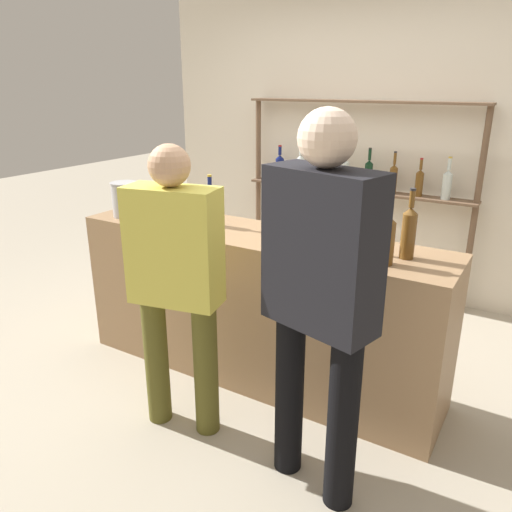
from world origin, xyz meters
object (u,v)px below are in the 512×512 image
object	(u,v)px
counter_bottle_0	(308,226)
wine_glass	(271,215)
counter_bottle_4	(336,227)
counter_bottle_1	(387,239)
counter_bottle_3	(210,207)
ice_bucket	(125,199)
counter_bottle_2	(409,231)
customer_right	(320,288)
customer_center	(176,275)

from	to	relation	value
counter_bottle_0	wine_glass	world-z (taller)	counter_bottle_0
counter_bottle_0	counter_bottle_4	size ratio (longest dim) A/B	1.04
counter_bottle_4	counter_bottle_1	bearing A→B (deg)	-19.73
counter_bottle_0	counter_bottle_3	distance (m)	0.74
ice_bucket	wine_glass	bearing A→B (deg)	11.03
counter_bottle_3	wine_glass	xyz separation A→B (m)	(0.40, 0.08, -0.02)
counter_bottle_2	customer_right	distance (m)	0.74
counter_bottle_2	customer_right	size ratio (longest dim) A/B	0.21
counter_bottle_0	ice_bucket	size ratio (longest dim) A/B	1.41
counter_bottle_2	ice_bucket	bearing A→B (deg)	-175.87
counter_bottle_0	counter_bottle_2	size ratio (longest dim) A/B	0.89
counter_bottle_0	counter_bottle_2	bearing A→B (deg)	12.59
counter_bottle_1	customer_center	xyz separation A→B (m)	(-0.91, -0.54, -0.20)
counter_bottle_0	ice_bucket	distance (m)	1.36
ice_bucket	counter_bottle_4	bearing A→B (deg)	3.87
counter_bottle_1	counter_bottle_4	xyz separation A→B (m)	(-0.32, 0.11, -0.02)
counter_bottle_4	wine_glass	xyz separation A→B (m)	(-0.47, 0.10, -0.02)
counter_bottle_2	wine_glass	world-z (taller)	counter_bottle_2
counter_bottle_2	counter_bottle_4	bearing A→B (deg)	-174.84
counter_bottle_1	counter_bottle_3	world-z (taller)	counter_bottle_1
counter_bottle_3	customer_right	world-z (taller)	customer_right
customer_right	wine_glass	bearing A→B (deg)	55.72
counter_bottle_3	counter_bottle_1	bearing A→B (deg)	-6.49
counter_bottle_0	ice_bucket	world-z (taller)	counter_bottle_0
counter_bottle_2	customer_center	xyz separation A→B (m)	(-0.98, -0.69, -0.21)
counter_bottle_4	customer_center	xyz separation A→B (m)	(-0.60, -0.66, -0.18)
counter_bottle_1	wine_glass	world-z (taller)	counter_bottle_1
counter_bottle_0	counter_bottle_3	size ratio (longest dim) A/B	1.02
ice_bucket	customer_right	size ratio (longest dim) A/B	0.13
counter_bottle_1	customer_center	size ratio (longest dim) A/B	0.22
counter_bottle_3	customer_center	bearing A→B (deg)	-68.32
counter_bottle_1	customer_right	bearing A→B (deg)	-99.93
counter_bottle_4	customer_center	size ratio (longest dim) A/B	0.20
ice_bucket	counter_bottle_2	bearing A→B (deg)	4.13
counter_bottle_2	ice_bucket	xyz separation A→B (m)	(-1.87, -0.14, -0.03)
counter_bottle_4	customer_right	bearing A→B (deg)	-72.55
customer_right	counter_bottle_0	bearing A→B (deg)	44.73
counter_bottle_1	wine_glass	size ratio (longest dim) A/B	2.49
wine_glass	customer_center	bearing A→B (deg)	-99.61
counter_bottle_1	ice_bucket	bearing A→B (deg)	179.61
counter_bottle_1	customer_right	world-z (taller)	customer_right
counter_bottle_2	counter_bottle_3	distance (m)	1.25
counter_bottle_3	ice_bucket	xyz separation A→B (m)	(-0.62, -0.12, -0.00)
counter_bottle_0	counter_bottle_4	bearing A→B (deg)	30.84
counter_bottle_0	customer_right	bearing A→B (deg)	-59.83
counter_bottle_4	wine_glass	size ratio (longest dim) A/B	2.29
customer_right	ice_bucket	bearing A→B (deg)	85.67
counter_bottle_1	counter_bottle_2	distance (m)	0.16
counter_bottle_3	counter_bottle_4	size ratio (longest dim) A/B	1.02
counter_bottle_0	counter_bottle_1	xyz separation A→B (m)	(0.45, -0.03, 0.01)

